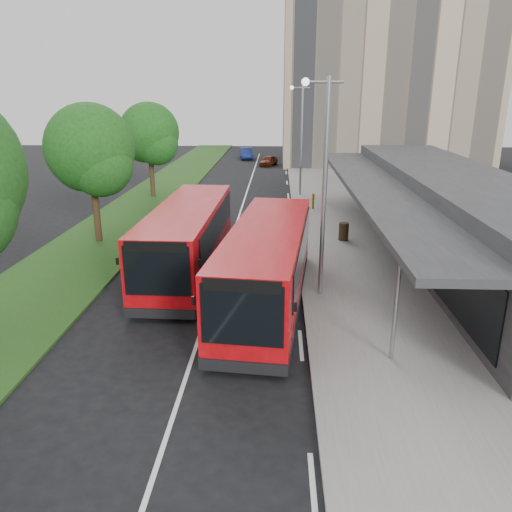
{
  "coord_description": "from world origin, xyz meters",
  "views": [
    {
      "loc": [
        2.51,
        -16.16,
        7.59
      ],
      "look_at": [
        1.68,
        2.41,
        1.5
      ],
      "focal_mm": 35.0,
      "sensor_mm": 36.0,
      "label": 1
    }
  ],
  "objects": [
    {
      "name": "car_far",
      "position": [
        -1.39,
        44.64,
        0.66
      ],
      "size": [
        1.89,
        4.13,
        1.31
      ],
      "primitive_type": "imported",
      "rotation": [
        0.0,
        0.0,
        0.13
      ],
      "color": "navy",
      "rests_on": "ground"
    },
    {
      "name": "station_building",
      "position": [
        10.86,
        8.0,
        2.04
      ],
      "size": [
        7.7,
        26.0,
        4.0
      ],
      "color": "#28292B",
      "rests_on": "ground"
    },
    {
      "name": "ground",
      "position": [
        0.0,
        0.0,
        0.0
      ],
      "size": [
        120.0,
        120.0,
        0.0
      ],
      "primitive_type": "plane",
      "color": "black",
      "rests_on": "ground"
    },
    {
      "name": "bollard",
      "position": [
        4.88,
        16.98,
        0.66
      ],
      "size": [
        0.21,
        0.21,
        1.01
      ],
      "primitive_type": "cylinder",
      "rotation": [
        0.0,
        0.0,
        -0.4
      ],
      "color": "#ECA30C",
      "rests_on": "pavement"
    },
    {
      "name": "lane_centre_line",
      "position": [
        0.0,
        15.0,
        0.01
      ],
      "size": [
        0.12,
        70.0,
        0.01
      ],
      "primitive_type": "cube",
      "color": "silver",
      "rests_on": "ground"
    },
    {
      "name": "lamp_post_far",
      "position": [
        4.12,
        22.0,
        4.72
      ],
      "size": [
        1.44,
        0.28,
        8.0
      ],
      "color": "gray",
      "rests_on": "pavement"
    },
    {
      "name": "kerb_dashes",
      "position": [
        3.3,
        19.0,
        0.01
      ],
      "size": [
        0.12,
        56.0,
        0.01
      ],
      "color": "silver",
      "rests_on": "ground"
    },
    {
      "name": "car_near",
      "position": [
        1.41,
        38.87,
        0.55
      ],
      "size": [
        2.26,
        3.45,
        1.09
      ],
      "primitive_type": "imported",
      "rotation": [
        0.0,
        0.0,
        -0.33
      ],
      "color": "#4F1A0B",
      "rests_on": "ground"
    },
    {
      "name": "tree_far",
      "position": [
        -7.01,
        21.05,
        4.53
      ],
      "size": [
        4.4,
        4.4,
        7.02
      ],
      "color": "black",
      "rests_on": "ground"
    },
    {
      "name": "litter_bin",
      "position": [
        6.01,
        9.46,
        0.62
      ],
      "size": [
        0.61,
        0.61,
        0.94
      ],
      "primitive_type": "cylinder",
      "rotation": [
        0.0,
        0.0,
        -0.2
      ],
      "color": "#322414",
      "rests_on": "pavement"
    },
    {
      "name": "office_block",
      "position": [
        14.0,
        42.0,
        9.0
      ],
      "size": [
        22.0,
        12.0,
        18.0
      ],
      "primitive_type": "cube",
      "color": "tan",
      "rests_on": "ground"
    },
    {
      "name": "bus_second",
      "position": [
        -1.38,
        4.53,
        1.54
      ],
      "size": [
        2.93,
        10.64,
        2.99
      ],
      "rotation": [
        0.0,
        0.0,
        -0.02
      ],
      "color": "red",
      "rests_on": "ground"
    },
    {
      "name": "pavement",
      "position": [
        6.0,
        20.0,
        0.07
      ],
      "size": [
        5.0,
        80.0,
        0.15
      ],
      "primitive_type": "cube",
      "color": "gray",
      "rests_on": "ground"
    },
    {
      "name": "tree_mid",
      "position": [
        -7.01,
        9.05,
        4.64
      ],
      "size": [
        4.5,
        4.5,
        7.19
      ],
      "color": "black",
      "rests_on": "ground"
    },
    {
      "name": "grass_verge",
      "position": [
        -7.0,
        20.0,
        0.05
      ],
      "size": [
        5.0,
        80.0,
        0.1
      ],
      "primitive_type": "cube",
      "color": "#214315",
      "rests_on": "ground"
    },
    {
      "name": "bus_main",
      "position": [
        2.15,
        1.15,
        1.54
      ],
      "size": [
        3.76,
        10.81,
        3.0
      ],
      "rotation": [
        0.0,
        0.0,
        -0.1
      ],
      "color": "red",
      "rests_on": "ground"
    },
    {
      "name": "lamp_post_near",
      "position": [
        4.12,
        2.0,
        4.72
      ],
      "size": [
        1.44,
        0.28,
        8.0
      ],
      "color": "gray",
      "rests_on": "pavement"
    }
  ]
}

